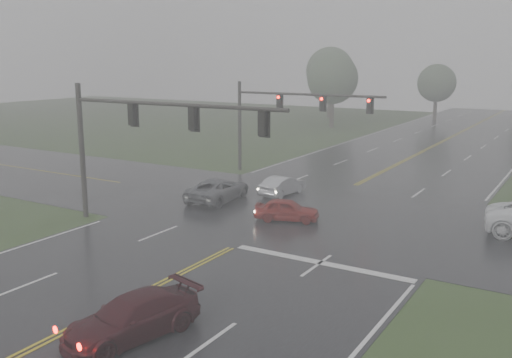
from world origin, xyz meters
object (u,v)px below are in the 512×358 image
Objects in this scene: signal_gantry_near at (135,129)px; signal_gantry_far at (280,111)px; sedan_red at (287,221)px; car_grey at (218,201)px; sedan_silver at (283,195)px; sedan_maroon at (133,337)px.

signal_gantry_near is 16.30m from signal_gantry_far.
sedan_red is 0.70× the size of car_grey.
car_grey is (-2.77, -3.49, 0.00)m from sedan_silver.
sedan_silver is 4.46m from car_grey.
sedan_silver is at bearing -59.60° from signal_gantry_far.
sedan_maroon is 18.19m from car_grey.
car_grey is at bearing 87.33° from signal_gantry_near.
sedan_silver is (-5.24, 19.81, 0.00)m from sedan_maroon.
sedan_maroon reaches higher than sedan_silver.
sedan_silver is 8.41m from signal_gantry_far.
signal_gantry_near is at bearing 82.82° from car_grey.
sedan_maroon is at bearing 111.65° from car_grey.
signal_gantry_far is at bearing 91.16° from signal_gantry_near.
sedan_maroon is 1.32× the size of sedan_red.
signal_gantry_near reaches higher than sedan_red.
sedan_maroon is 0.36× the size of signal_gantry_near.
sedan_maroon reaches higher than sedan_red.
signal_gantry_far reaches higher than car_grey.
sedan_maroon is 1.23× the size of sedan_silver.
car_grey is at bearing 53.51° from sedan_red.
signal_gantry_near is (-6.21, -5.22, 5.30)m from sedan_red.
sedan_maroon is 0.92× the size of car_grey.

